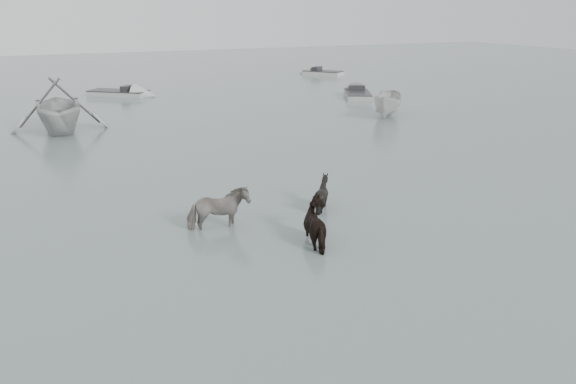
% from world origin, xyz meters
% --- Properties ---
extents(ground, '(140.00, 140.00, 0.00)m').
position_xyz_m(ground, '(0.00, 0.00, 0.00)').
color(ground, '#566663').
rests_on(ground, ground).
extents(pony_pinto, '(1.80, 0.96, 1.47)m').
position_xyz_m(pony_pinto, '(-1.08, 1.51, 0.73)').
color(pony_pinto, black).
rests_on(pony_pinto, ground).
extents(pony_dark, '(1.55, 1.71, 1.47)m').
position_xyz_m(pony_dark, '(1.14, -0.52, 0.74)').
color(pony_dark, black).
rests_on(pony_dark, ground).
extents(pony_black, '(1.28, 1.18, 1.23)m').
position_xyz_m(pony_black, '(2.40, 1.82, 0.62)').
color(pony_black, black).
rests_on(pony_black, ground).
extents(rowboat_trail, '(4.87, 5.61, 2.89)m').
position_xyz_m(rowboat_trail, '(-4.23, 17.36, 1.45)').
color(rowboat_trail, '#ADB0AD').
rests_on(rowboat_trail, ground).
extents(boat_small, '(3.72, 3.90, 1.51)m').
position_xyz_m(boat_small, '(13.25, 14.11, 0.76)').
color(boat_small, '#B9BAB5').
rests_on(boat_small, ground).
extents(skiff_port, '(3.83, 5.59, 0.75)m').
position_xyz_m(skiff_port, '(15.38, 20.91, 0.38)').
color(skiff_port, '#969896').
rests_on(skiff_port, ground).
extents(skiff_mid, '(5.54, 4.94, 0.75)m').
position_xyz_m(skiff_mid, '(0.33, 28.54, 0.38)').
color(skiff_mid, '#A4A6A4').
rests_on(skiff_mid, ground).
extents(skiff_star, '(4.27, 4.95, 0.75)m').
position_xyz_m(skiff_star, '(19.61, 33.89, 0.38)').
color(skiff_star, '#BBBBB6').
rests_on(skiff_star, ground).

